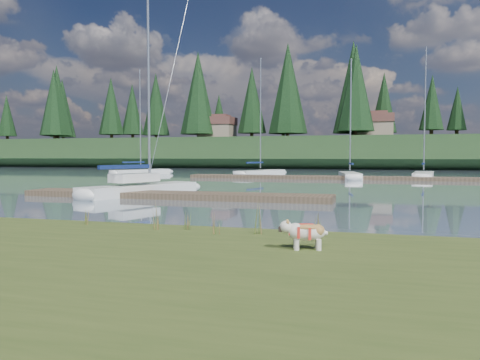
% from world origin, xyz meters
% --- Properties ---
extents(ground, '(200.00, 200.00, 0.00)m').
position_xyz_m(ground, '(0.00, 30.00, 0.00)').
color(ground, slate).
rests_on(ground, ground).
extents(bank, '(60.00, 9.00, 0.35)m').
position_xyz_m(bank, '(0.00, -6.00, 0.17)').
color(bank, '#3D4C1D').
rests_on(bank, ground).
extents(ridge, '(200.00, 20.00, 5.00)m').
position_xyz_m(ridge, '(0.00, 73.00, 2.50)').
color(ridge, '#1B3218').
rests_on(ridge, ground).
extents(bulldog, '(0.93, 0.49, 0.55)m').
position_xyz_m(bulldog, '(4.42, -3.73, 0.69)').
color(bulldog, silver).
rests_on(bulldog, bank).
extents(sailboat_main, '(4.30, 8.36, 11.98)m').
position_xyz_m(sailboat_main, '(-6.23, 10.87, 0.42)').
color(sailboat_main, white).
rests_on(sailboat_main, ground).
extents(dock_near, '(16.00, 2.00, 0.30)m').
position_xyz_m(dock_near, '(-4.00, 9.00, 0.15)').
color(dock_near, '#4C3D2C').
rests_on(dock_near, ground).
extents(dock_far, '(26.00, 2.20, 0.30)m').
position_xyz_m(dock_far, '(2.00, 30.00, 0.15)').
color(dock_far, '#4C3D2C').
rests_on(dock_far, ground).
extents(sailboat_bg_0, '(4.90, 8.10, 11.85)m').
position_xyz_m(sailboat_bg_0, '(-19.03, 35.53, 0.32)').
color(sailboat_bg_0, white).
rests_on(sailboat_bg_0, ground).
extents(sailboat_bg_1, '(4.57, 8.49, 12.56)m').
position_xyz_m(sailboat_bg_1, '(-5.55, 36.74, 0.33)').
color(sailboat_bg_1, white).
rests_on(sailboat_bg_1, ground).
extents(sailboat_bg_2, '(2.57, 7.49, 11.12)m').
position_xyz_m(sailboat_bg_2, '(3.59, 32.33, 0.33)').
color(sailboat_bg_2, white).
rests_on(sailboat_bg_2, ground).
extents(sailboat_bg_3, '(2.75, 8.58, 12.35)m').
position_xyz_m(sailboat_bg_3, '(10.43, 35.04, 0.32)').
color(sailboat_bg_3, white).
rests_on(sailboat_bg_3, ground).
extents(weed_0, '(0.17, 0.14, 0.72)m').
position_xyz_m(weed_0, '(0.62, -2.31, 0.65)').
color(weed_0, '#475B23').
rests_on(weed_0, bank).
extents(weed_1, '(0.17, 0.14, 0.58)m').
position_xyz_m(weed_1, '(1.35, -2.12, 0.59)').
color(weed_1, '#475B23').
rests_on(weed_1, bank).
extents(weed_2, '(0.17, 0.14, 0.78)m').
position_xyz_m(weed_2, '(3.14, -2.25, 0.68)').
color(weed_2, '#475B23').
rests_on(weed_2, bank).
extents(weed_3, '(0.17, 0.14, 0.57)m').
position_xyz_m(weed_3, '(-1.46, -2.05, 0.59)').
color(weed_3, '#475B23').
rests_on(weed_3, bank).
extents(weed_4, '(0.17, 0.14, 0.51)m').
position_xyz_m(weed_4, '(2.25, -2.61, 0.56)').
color(weed_4, '#475B23').
rests_on(weed_4, bank).
extents(weed_5, '(0.17, 0.14, 0.57)m').
position_xyz_m(weed_5, '(4.53, -2.29, 0.59)').
color(weed_5, '#475B23').
rests_on(weed_5, bank).
extents(mud_lip, '(60.00, 0.50, 0.14)m').
position_xyz_m(mud_lip, '(0.00, -1.60, 0.07)').
color(mud_lip, '#33281C').
rests_on(mud_lip, ground).
extents(conifer_0, '(5.72, 5.72, 14.15)m').
position_xyz_m(conifer_0, '(-55.00, 67.00, 12.64)').
color(conifer_0, '#382619').
rests_on(conifer_0, ridge).
extents(conifer_1, '(4.40, 4.40, 11.30)m').
position_xyz_m(conifer_1, '(-40.00, 71.00, 11.28)').
color(conifer_1, '#382619').
rests_on(conifer_1, ridge).
extents(conifer_2, '(6.60, 6.60, 16.05)m').
position_xyz_m(conifer_2, '(-25.00, 68.00, 13.54)').
color(conifer_2, '#382619').
rests_on(conifer_2, ridge).
extents(conifer_3, '(4.84, 4.84, 12.25)m').
position_xyz_m(conifer_3, '(-10.00, 72.00, 11.74)').
color(conifer_3, '#382619').
rests_on(conifer_3, ridge).
extents(conifer_4, '(6.16, 6.16, 15.10)m').
position_xyz_m(conifer_4, '(3.00, 66.00, 13.09)').
color(conifer_4, '#382619').
rests_on(conifer_4, ridge).
extents(conifer_5, '(3.96, 3.96, 10.35)m').
position_xyz_m(conifer_5, '(15.00, 70.00, 10.83)').
color(conifer_5, '#382619').
rests_on(conifer_5, ridge).
extents(house_0, '(6.30, 5.30, 4.65)m').
position_xyz_m(house_0, '(-22.00, 70.00, 7.31)').
color(house_0, gray).
rests_on(house_0, ridge).
extents(house_1, '(6.30, 5.30, 4.65)m').
position_xyz_m(house_1, '(6.00, 71.00, 7.31)').
color(house_1, gray).
rests_on(house_1, ridge).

